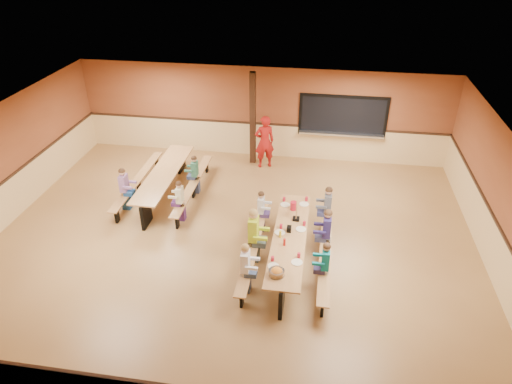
# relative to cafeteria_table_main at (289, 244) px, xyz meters

# --- Properties ---
(ground) EXTENTS (12.00, 12.00, 0.00)m
(ground) POSITION_rel_cafeteria_table_main_xyz_m (-1.45, 0.56, -0.53)
(ground) COLOR brown
(ground) RESTS_ON ground
(room_envelope) EXTENTS (12.04, 10.04, 3.02)m
(room_envelope) POSITION_rel_cafeteria_table_main_xyz_m (-1.45, 0.56, 0.16)
(room_envelope) COLOR brown
(room_envelope) RESTS_ON ground
(kitchen_pass_through) EXTENTS (2.78, 0.28, 1.38)m
(kitchen_pass_through) POSITION_rel_cafeteria_table_main_xyz_m (1.15, 5.52, 0.96)
(kitchen_pass_through) COLOR black
(kitchen_pass_through) RESTS_ON ground
(structural_post) EXTENTS (0.18, 0.18, 3.00)m
(structural_post) POSITION_rel_cafeteria_table_main_xyz_m (-1.65, 4.96, 0.97)
(structural_post) COLOR black
(structural_post) RESTS_ON ground
(cafeteria_table_main) EXTENTS (1.91, 3.70, 0.74)m
(cafeteria_table_main) POSITION_rel_cafeteria_table_main_xyz_m (0.00, 0.00, 0.00)
(cafeteria_table_main) COLOR #A37240
(cafeteria_table_main) RESTS_ON ground
(cafeteria_table_second) EXTENTS (1.91, 3.70, 0.74)m
(cafeteria_table_second) POSITION_rel_cafeteria_table_main_xyz_m (-3.81, 2.50, 0.00)
(cafeteria_table_second) COLOR #A37240
(cafeteria_table_second) RESTS_ON ground
(seated_child_white_left) EXTENTS (0.37, 0.30, 1.21)m
(seated_child_white_left) POSITION_rel_cafeteria_table_main_xyz_m (-0.83, -1.09, 0.08)
(seated_child_white_left) COLOR white
(seated_child_white_left) RESTS_ON ground
(seated_adult_yellow) EXTENTS (0.45, 0.37, 1.38)m
(seated_adult_yellow) POSITION_rel_cafeteria_table_main_xyz_m (-0.83, -0.03, 0.16)
(seated_adult_yellow) COLOR #B5D221
(seated_adult_yellow) RESTS_ON ground
(seated_child_grey_left) EXTENTS (0.33, 0.27, 1.13)m
(seated_child_grey_left) POSITION_rel_cafeteria_table_main_xyz_m (-0.83, 1.17, 0.04)
(seated_child_grey_left) COLOR silver
(seated_child_grey_left) RESTS_ON ground
(seated_child_teal_right) EXTENTS (0.35, 0.29, 1.18)m
(seated_child_teal_right) POSITION_rel_cafeteria_table_main_xyz_m (0.82, -0.75, 0.06)
(seated_child_teal_right) COLOR #0D7A85
(seated_child_teal_right) RESTS_ON ground
(seated_child_navy_right) EXTENTS (0.40, 0.32, 1.26)m
(seated_child_navy_right) POSITION_rel_cafeteria_table_main_xyz_m (0.82, 0.39, 0.11)
(seated_child_navy_right) COLOR #241C4E
(seated_child_navy_right) RESTS_ON ground
(seated_child_char_right) EXTENTS (0.38, 0.31, 1.24)m
(seated_child_char_right) POSITION_rel_cafeteria_table_main_xyz_m (0.82, 1.46, 0.09)
(seated_child_char_right) COLOR #4D4F57
(seated_child_char_right) RESTS_ON ground
(seated_child_purple_sec) EXTENTS (0.38, 0.31, 1.22)m
(seated_child_purple_sec) POSITION_rel_cafeteria_table_main_xyz_m (-4.63, 1.63, 0.09)
(seated_child_purple_sec) COLOR #886092
(seated_child_purple_sec) RESTS_ON ground
(seated_child_green_sec) EXTENTS (0.34, 0.28, 1.16)m
(seated_child_green_sec) POSITION_rel_cafeteria_table_main_xyz_m (-2.98, 2.78, 0.05)
(seated_child_green_sec) COLOR #337158
(seated_child_green_sec) RESTS_ON ground
(seated_child_tan_sec) EXTENTS (0.34, 0.28, 1.14)m
(seated_child_tan_sec) POSITION_rel_cafeteria_table_main_xyz_m (-2.98, 1.33, 0.05)
(seated_child_tan_sec) COLOR beige
(seated_child_tan_sec) RESTS_ON ground
(standing_woman) EXTENTS (0.74, 0.62, 1.73)m
(standing_woman) POSITION_rel_cafeteria_table_main_xyz_m (-1.23, 4.71, 0.34)
(standing_woman) COLOR #A11512
(standing_woman) RESTS_ON ground
(punch_pitcher) EXTENTS (0.16, 0.16, 0.22)m
(punch_pitcher) POSITION_rel_cafeteria_table_main_xyz_m (-0.01, 1.12, 0.32)
(punch_pitcher) COLOR #B11729
(punch_pitcher) RESTS_ON cafeteria_table_main
(chip_bowl) EXTENTS (0.32, 0.32, 0.15)m
(chip_bowl) POSITION_rel_cafeteria_table_main_xyz_m (-0.14, -1.35, 0.29)
(chip_bowl) COLOR orange
(chip_bowl) RESTS_ON cafeteria_table_main
(napkin_dispenser) EXTENTS (0.10, 0.14, 0.13)m
(napkin_dispenser) POSITION_rel_cafeteria_table_main_xyz_m (-0.03, 0.19, 0.28)
(napkin_dispenser) COLOR black
(napkin_dispenser) RESTS_ON cafeteria_table_main
(condiment_mustard) EXTENTS (0.06, 0.06, 0.17)m
(condiment_mustard) POSITION_rel_cafeteria_table_main_xyz_m (-0.21, -0.07, 0.30)
(condiment_mustard) COLOR yellow
(condiment_mustard) RESTS_ON cafeteria_table_main
(condiment_ketchup) EXTENTS (0.06, 0.06, 0.17)m
(condiment_ketchup) POSITION_rel_cafeteria_table_main_xyz_m (-0.08, -0.35, 0.30)
(condiment_ketchup) COLOR #B2140F
(condiment_ketchup) RESTS_ON cafeteria_table_main
(table_paddle) EXTENTS (0.16, 0.16, 0.56)m
(table_paddle) POSITION_rel_cafeteria_table_main_xyz_m (0.09, 0.68, 0.35)
(table_paddle) COLOR black
(table_paddle) RESTS_ON cafeteria_table_main
(place_settings) EXTENTS (0.65, 3.30, 0.11)m
(place_settings) POSITION_rel_cafeteria_table_main_xyz_m (-0.00, 0.00, 0.27)
(place_settings) COLOR beige
(place_settings) RESTS_ON cafeteria_table_main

